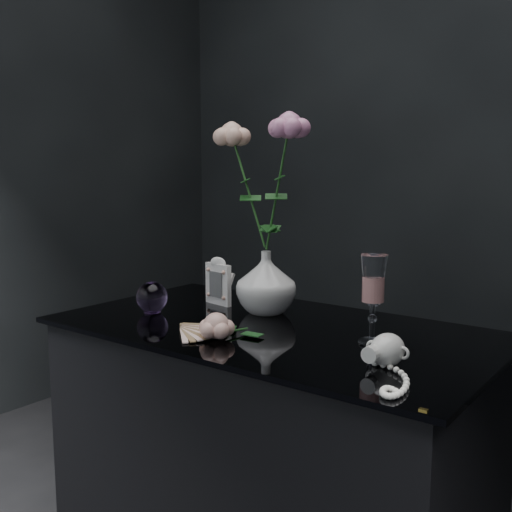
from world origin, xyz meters
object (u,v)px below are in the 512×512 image
Objects in this scene: wine_glass at (373,299)px; loose_rose at (216,326)px; pearl_jar at (387,348)px; vase at (266,282)px; picture_frame at (218,281)px; paperweight at (152,297)px.

loose_rose is (-0.29, -0.18, -0.07)m from wine_glass.
pearl_jar is (0.09, -0.12, -0.06)m from wine_glass.
vase is 0.48m from pearl_jar.
wine_glass reaches higher than picture_frame.
wine_glass is 1.44× the size of picture_frame.
picture_frame reaches higher than pearl_jar.
picture_frame is at bearing 170.06° from wine_glass.
picture_frame is 0.58× the size of pearl_jar.
paperweight reaches higher than loose_rose.
paperweight is (-0.59, -0.09, -0.06)m from wine_glass.
vase reaches higher than pearl_jar.
vase is 2.00× the size of paperweight.
wine_glass is at bearing -13.92° from vase.
loose_rose is 0.77× the size of pearl_jar.
pearl_jar is at bearing -52.87° from wine_glass.
wine_glass is at bearing 128.40° from pearl_jar.
vase is 0.17m from picture_frame.
vase is 0.35m from wine_glass.
wine_glass reaches higher than paperweight.
loose_rose is at bearing -169.30° from pearl_jar.
loose_rose is at bearing -40.04° from picture_frame.
wine_glass reaches higher than pearl_jar.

